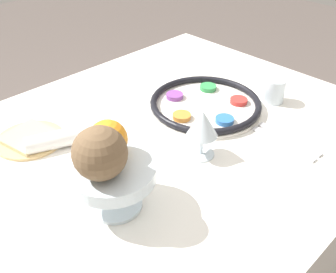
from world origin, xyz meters
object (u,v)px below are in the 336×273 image
at_px(napkin_roll, 54,140).
at_px(wine_glass, 202,125).
at_px(orange_fruit, 108,139).
at_px(coconut, 100,153).
at_px(cup_near, 275,91).
at_px(seder_plate, 205,104).
at_px(fruit_stand, 113,176).
at_px(bread_plate, 30,138).

bearing_deg(napkin_roll, wine_glass, 130.85).
xyz_separation_m(orange_fruit, coconut, (0.05, 0.04, 0.01)).
height_order(napkin_roll, cup_near, cup_near).
bearing_deg(cup_near, napkin_roll, -23.36).
xyz_separation_m(coconut, napkin_roll, (-0.05, -0.29, -0.14)).
relative_size(seder_plate, fruit_stand, 1.85).
distance_m(fruit_stand, cup_near, 0.65).
bearing_deg(napkin_roll, orange_fruit, 90.32).
xyz_separation_m(fruit_stand, cup_near, (-0.65, -0.01, -0.05)).
distance_m(orange_fruit, coconut, 0.07).
xyz_separation_m(wine_glass, bread_plate, (0.29, -0.37, -0.08)).
height_order(fruit_stand, napkin_roll, fruit_stand).
height_order(seder_plate, bread_plate, seder_plate).
bearing_deg(coconut, napkin_roll, -99.48).
height_order(wine_glass, fruit_stand, wine_glass).
distance_m(coconut, bread_plate, 0.40).
relative_size(orange_fruit, coconut, 0.76).
distance_m(wine_glass, napkin_roll, 0.39).
bearing_deg(orange_fruit, cup_near, 178.08).
xyz_separation_m(seder_plate, wine_glass, (0.19, 0.15, 0.08)).
height_order(orange_fruit, coconut, coconut).
distance_m(bread_plate, cup_near, 0.75).
distance_m(seder_plate, napkin_roll, 0.47).
distance_m(fruit_stand, orange_fruit, 0.08).
distance_m(coconut, napkin_roll, 0.33).
bearing_deg(fruit_stand, cup_near, -178.77).
bearing_deg(cup_near, fruit_stand, 1.23).
relative_size(napkin_roll, cup_near, 1.97).
distance_m(napkin_roll, cup_near, 0.68).
relative_size(bread_plate, napkin_roll, 1.22).
bearing_deg(coconut, seder_plate, -163.65).
relative_size(fruit_stand, cup_near, 2.41).
distance_m(seder_plate, fruit_stand, 0.49).
relative_size(coconut, bread_plate, 0.59).
height_order(bread_plate, napkin_roll, napkin_roll).
bearing_deg(seder_plate, orange_fruit, 13.10).
distance_m(orange_fruit, napkin_roll, 0.28).
bearing_deg(fruit_stand, orange_fruit, -121.00).
bearing_deg(bread_plate, seder_plate, 154.73).
xyz_separation_m(orange_fruit, bread_plate, (0.03, -0.33, -0.14)).
distance_m(seder_plate, orange_fruit, 0.47).
bearing_deg(fruit_stand, bread_plate, -88.14).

